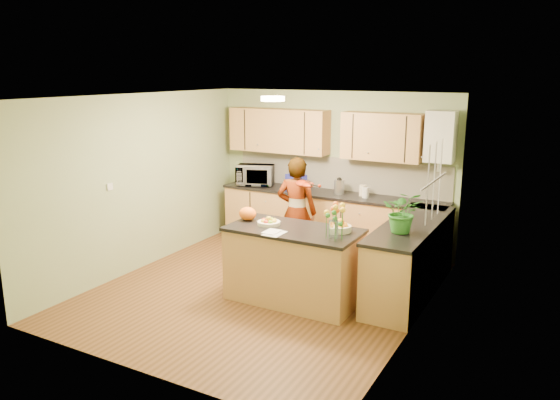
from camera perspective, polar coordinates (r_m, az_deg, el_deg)
The scene contains 28 objects.
floor at distance 7.22m, azimuth -1.89°, elevation -9.47°, with size 4.50×4.50×0.00m, color #513217.
ceiling at distance 6.66m, azimuth -2.06°, elevation 10.76°, with size 4.00×4.50×0.02m, color silver.
wall_back at distance 8.80m, azimuth 5.56°, elevation 3.15°, with size 4.00×0.02×2.50m, color gray.
wall_front at distance 5.11m, azimuth -15.05°, elevation -4.80°, with size 4.00×0.02×2.50m, color gray.
wall_left at distance 8.02m, azimuth -14.34°, elevation 1.80°, with size 0.02×4.50×2.50m, color gray.
wall_right at distance 6.09m, azimuth 14.44°, elevation -1.83°, with size 0.02×4.50×2.50m, color gray.
back_counter at distance 8.67m, azimuth 5.26°, elevation -2.29°, with size 3.64×0.62×0.94m.
right_counter at distance 7.17m, azimuth 13.49°, elevation -5.98°, with size 0.62×2.24×0.94m.
splashback at distance 8.76m, azimuth 6.11°, elevation 2.75°, with size 3.60×0.02×0.52m, color white.
upper_cabinets at distance 8.63m, azimuth 4.12°, elevation 7.00°, with size 3.20×0.34×0.70m.
boiler at distance 8.04m, azimuth 16.45°, elevation 6.36°, with size 0.40×0.30×0.86m.
window_right at distance 6.59m, azimuth 15.86°, elevation 1.91°, with size 0.01×1.30×1.05m.
light_switch at distance 7.59m, azimuth -17.36°, elevation 1.34°, with size 0.02×0.09×0.09m, color silver.
ceiling_lamp at distance 6.92m, azimuth -0.76°, elevation 10.55°, with size 0.30×0.30×0.07m.
peninsula_island at distance 6.79m, azimuth 1.42°, elevation -6.76°, with size 1.62×0.83×0.93m.
fruit_dish at distance 6.79m, azimuth -1.18°, elevation -2.26°, with size 0.29×0.29×0.10m.
orange_bowl at distance 6.53m, azimuth 6.35°, elevation -2.76°, with size 0.26×0.26×0.15m.
flower_vase at distance 6.15m, azimuth 5.65°, elevation -1.28°, with size 0.26×0.26×0.48m.
orange_bag at distance 6.99m, azimuth -3.40°, elevation -1.43°, with size 0.23×0.19×0.17m, color orange.
papers at distance 6.43m, azimuth -0.58°, elevation -3.48°, with size 0.21×0.28×0.01m, color silver.
violinist at distance 7.90m, azimuth 1.76°, elevation -1.26°, with size 0.59×0.39×1.62m, color tan.
violin at distance 7.51m, azimuth 2.37°, elevation 1.76°, with size 0.63×0.25×0.13m, color #531305, non-canonical shape.
microwave at distance 9.10m, azimuth -2.62°, elevation 2.61°, with size 0.60×0.40×0.33m, color silver.
blue_box at distance 8.79m, azimuth 1.69°, elevation 1.92°, with size 0.30×0.22×0.24m, color navy.
kettle at distance 8.50m, azimuth 6.20°, elevation 1.47°, with size 0.16×0.16×0.30m.
jar_cream at distance 8.40m, azimuth 8.65°, elevation 0.99°, with size 0.11×0.11×0.17m, color beige.
jar_white at distance 8.28m, azimuth 8.92°, elevation 0.76°, with size 0.10×0.10×0.16m, color silver.
potted_plant at distance 6.54m, azimuth 12.74°, elevation -1.20°, with size 0.46×0.40×0.51m, color #2F7A28.
Camera 1 is at (3.42, -5.71, 2.80)m, focal length 35.00 mm.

